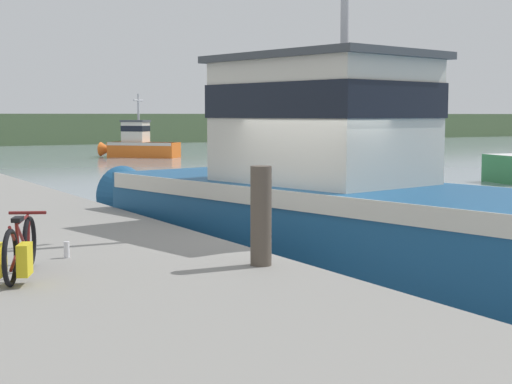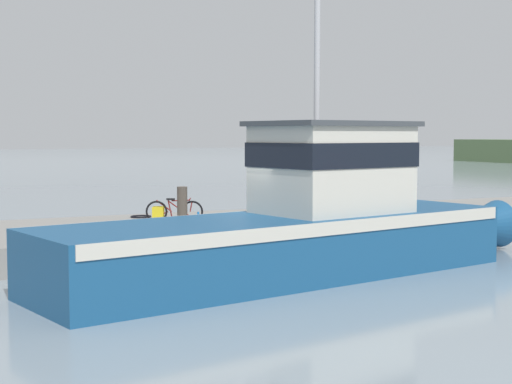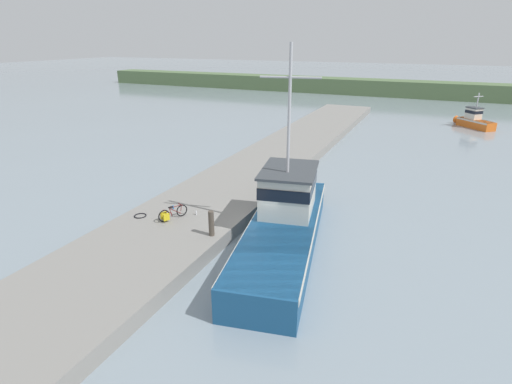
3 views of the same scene
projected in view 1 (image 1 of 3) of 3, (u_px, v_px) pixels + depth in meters
name	position (u px, v px, depth m)	size (l,w,h in m)	color
ground_plane	(292.00, 280.00, 12.25)	(320.00, 320.00, 0.00)	#84939E
dock_pier	(20.00, 287.00, 10.13)	(6.06, 80.00, 0.72)	gray
far_shoreline	(229.00, 127.00, 77.45)	(180.00, 5.00, 2.66)	#567047
fishing_boat_main	(356.00, 195.00, 12.83)	(5.18, 13.97, 9.30)	navy
boat_red_outer	(363.00, 137.00, 61.11)	(6.71, 3.57, 5.02)	#AD231E
boat_green_anchored	(139.00, 144.00, 47.51)	(4.28, 4.45, 3.84)	orange
bicycle_touring	(17.00, 252.00, 8.83)	(0.85, 1.54, 0.71)	black
mooring_post	(261.00, 216.00, 9.65)	(0.26, 0.26, 1.23)	#51473D
water_bottle_by_bike	(67.00, 250.00, 10.20)	(0.07, 0.07, 0.21)	silver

